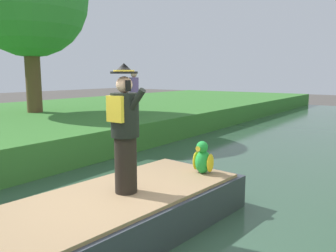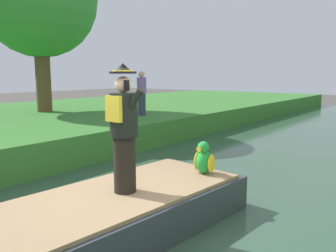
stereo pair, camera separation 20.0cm
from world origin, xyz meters
name	(u,v)px [view 1 (the left image)]	position (x,y,z in m)	size (l,w,h in m)	color
ground_plane	(116,241)	(0.00, 0.00, 0.00)	(80.00, 80.00, 0.00)	#4C4742
canal_water	(116,238)	(0.00, 0.00, 0.05)	(6.50, 48.00, 0.10)	#33513D
boat	(120,213)	(0.00, 0.11, 0.40)	(2.14, 4.33, 0.61)	#333842
person_pirate	(125,129)	(0.06, 0.17, 1.64)	(0.61, 0.42, 1.85)	black
parrot_plush	(203,159)	(0.48, 1.66, 0.95)	(0.36, 0.34, 0.57)	green
person_bystander	(134,93)	(-4.93, 5.95, 1.73)	(0.34, 0.34, 1.60)	#33384C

